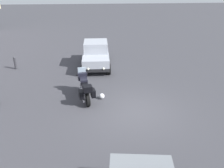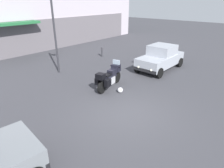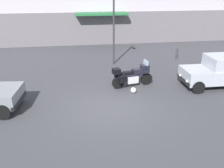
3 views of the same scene
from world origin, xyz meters
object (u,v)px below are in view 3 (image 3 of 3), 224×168
helmet (133,90)px  streetlamp_curbside (114,22)px  car_hatchback_near (220,71)px  motorcycle (132,75)px  bollard_curbside (177,53)px

helmet → streetlamp_curbside: bearing=92.7°
car_hatchback_near → motorcycle: bearing=-6.6°
car_hatchback_near → bollard_curbside: size_ratio=4.70×
streetlamp_curbside → motorcycle: bearing=-85.5°
helmet → car_hatchback_near: car_hatchback_near is taller
car_hatchback_near → helmet: bearing=3.7°
helmet → streetlamp_curbside: size_ratio=0.06×
car_hatchback_near → bollard_curbside: bearing=-86.9°
streetlamp_curbside → helmet: bearing=-87.3°
helmet → car_hatchback_near: (4.64, 0.23, 0.67)m
bollard_curbside → motorcycle: bearing=-133.3°
bollard_curbside → car_hatchback_near: bearing=-87.8°
streetlamp_curbside → bollard_curbside: bearing=8.0°
motorcycle → car_hatchback_near: (4.55, -0.59, 0.19)m
motorcycle → car_hatchback_near: bearing=-18.7°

